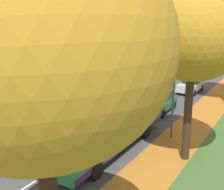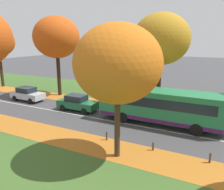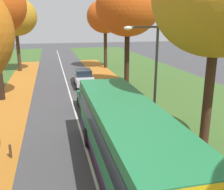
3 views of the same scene
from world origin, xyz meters
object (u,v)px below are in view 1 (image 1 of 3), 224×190
bollard_fifth (71,118)px  car_silver_following (191,84)px  streetlamp_right (169,83)px  bollard_fourth (39,135)px  bus (109,124)px  tree_left_far (165,21)px  tree_left_mid (115,19)px  tree_right_near (193,33)px  car_green_lead (160,102)px  tree_left_near (34,47)px  tree_right_nearest (40,48)px

bollard_fifth → car_silver_following: 14.38m
streetlamp_right → car_silver_following: size_ratio=1.42×
bollard_fourth → bus: bearing=10.8°
tree_left_far → streetlamp_right: (9.04, -22.24, -2.98)m
tree_left_mid → bollard_fourth: size_ratio=16.54×
tree_left_mid → bus: 15.49m
tree_right_near → car_green_lead: tree_right_near is taller
bus → car_silver_following: (0.29, 15.95, -0.89)m
car_silver_following → bus: bearing=-91.0°
tree_left_mid → car_silver_following: (7.12, 3.21, -6.46)m
tree_left_near → tree_left_far: size_ratio=0.89×
tree_right_near → streetlamp_right: bearing=130.5°
bollard_fourth → car_silver_following: size_ratio=0.14×
bollard_fourth → tree_left_mid: bearing=98.3°
tree_left_far → tree_right_nearest: tree_right_nearest is taller
tree_right_nearest → car_silver_following: tree_right_nearest is taller
bus → car_green_lead: size_ratio=2.47×
tree_left_near → car_green_lead: 11.09m
car_green_lead → tree_right_nearest: bearing=-76.8°
tree_right_nearest → bollard_fifth: bearing=126.2°
tree_right_nearest → car_green_lead: 19.96m
tree_left_far → tree_right_near: tree_right_near is taller
tree_left_mid → car_green_lead: (6.73, -4.29, -6.46)m
tree_right_near → tree_right_nearest: bearing=-91.0°
car_silver_following → bollard_fifth: bearing=-111.0°
tree_left_near → car_silver_following: (6.82, 15.03, -4.98)m
tree_left_mid → tree_right_near: size_ratio=0.99×
tree_left_far → bus: bearing=-75.5°
bollard_fifth → car_green_lead: bearing=51.2°
tree_right_near → bollard_fifth: 11.56m
bus → car_green_lead: 8.50m
tree_right_near → bollard_fourth: size_ratio=16.75×
tree_left_far → bus: size_ratio=0.87×
bollard_fifth → tree_left_near: bearing=-135.9°
tree_right_near → tree_left_near: bearing=-178.3°
bus → tree_left_near: bearing=172.0°
tree_left_far → tree_left_mid: bearing=-90.6°
tree_right_near → car_silver_following: (-4.10, 14.70, -6.33)m
tree_left_mid → tree_right_near: (11.22, -11.49, -0.13)m
tree_left_mid → tree_right_near: 16.06m
tree_right_nearest → streetlamp_right: (-1.84, 13.49, -3.77)m
bus → bollard_fifth: bearing=152.5°
tree_left_near → bus: tree_left_near is taller
tree_left_mid → bollard_fifth: size_ratio=14.34×
tree_right_near → car_green_lead: 10.59m
car_green_lead → bollard_fifth: bearing=-128.8°
bollard_fifth → bus: bearing=-27.5°
car_silver_following → tree_left_mid: bearing=-155.8°
bus → tree_left_far: bearing=104.5°
bollard_fifth → car_silver_following: size_ratio=0.16×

